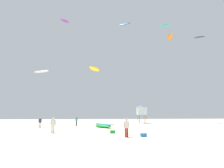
% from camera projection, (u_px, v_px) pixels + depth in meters
% --- Properties ---
extents(ground_plane, '(120.00, 120.00, 0.00)m').
position_uv_depth(ground_plane, '(136.00, 151.00, 10.34)').
color(ground_plane, beige).
extents(person_foreground, '(0.54, 0.39, 1.72)m').
position_uv_depth(person_foreground, '(126.00, 126.00, 16.43)').
color(person_foreground, '#B21E23').
rests_on(person_foreground, ground).
extents(person_midground, '(0.53, 0.36, 1.59)m').
position_uv_depth(person_midground, '(40.00, 122.00, 27.52)').
color(person_midground, silver).
rests_on(person_midground, ground).
extents(person_left, '(0.37, 0.49, 1.64)m').
position_uv_depth(person_left, '(76.00, 120.00, 31.36)').
color(person_left, '#2D2D33').
rests_on(person_left, ground).
extents(person_right, '(0.56, 0.39, 1.74)m').
position_uv_depth(person_right, '(53.00, 124.00, 20.17)').
color(person_right, silver).
rests_on(person_right, ground).
extents(kite_grounded_near, '(3.31, 4.92, 0.60)m').
position_uv_depth(kite_grounded_near, '(103.00, 126.00, 27.72)').
color(kite_grounded_near, green).
rests_on(kite_grounded_near, ground).
extents(lifeguard_tower, '(2.30, 2.30, 4.15)m').
position_uv_depth(lifeguard_tower, '(142.00, 110.00, 40.73)').
color(lifeguard_tower, '#8C704C').
rests_on(lifeguard_tower, ground).
extents(cooler_box, '(0.56, 0.36, 0.32)m').
position_uv_depth(cooler_box, '(144.00, 135.00, 16.68)').
color(cooler_box, blue).
rests_on(cooler_box, ground).
extents(gear_bag, '(0.56, 0.36, 0.32)m').
position_uv_depth(gear_bag, '(113.00, 132.00, 19.59)').
color(gear_bag, green).
rests_on(gear_bag, ground).
extents(kite_aloft_0, '(2.44, 1.27, 0.30)m').
position_uv_depth(kite_aloft_0, '(165.00, 26.00, 36.48)').
color(kite_aloft_0, '#19B29E').
extents(kite_aloft_1, '(2.00, 4.57, 0.88)m').
position_uv_depth(kite_aloft_1, '(170.00, 37.00, 51.12)').
color(kite_aloft_1, orange).
extents(kite_aloft_2, '(2.06, 1.39, 0.24)m').
position_uv_depth(kite_aloft_2, '(199.00, 37.00, 34.39)').
color(kite_aloft_2, '#2D2D33').
extents(kite_aloft_3, '(2.27, 1.93, 0.51)m').
position_uv_depth(kite_aloft_3, '(65.00, 21.00, 43.38)').
color(kite_aloft_3, purple).
extents(kite_aloft_4, '(3.57, 2.31, 0.75)m').
position_uv_depth(kite_aloft_4, '(41.00, 71.00, 33.89)').
color(kite_aloft_4, white).
extents(kite_aloft_5, '(3.84, 2.80, 0.95)m').
position_uv_depth(kite_aloft_5, '(124.00, 24.00, 51.05)').
color(kite_aloft_5, blue).
extents(kite_aloft_6, '(3.27, 4.39, 0.86)m').
position_uv_depth(kite_aloft_6, '(95.00, 69.00, 40.97)').
color(kite_aloft_6, yellow).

